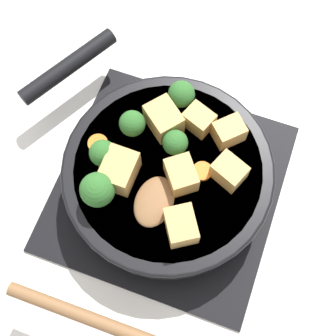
# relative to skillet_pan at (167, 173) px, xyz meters

# --- Properties ---
(ground_plane) EXTENTS (2.40, 2.40, 0.00)m
(ground_plane) POSITION_rel_skillet_pan_xyz_m (0.00, -0.00, -0.06)
(ground_plane) COLOR white
(front_burner_grate) EXTENTS (0.31, 0.31, 0.03)m
(front_burner_grate) POSITION_rel_skillet_pan_xyz_m (0.00, -0.00, -0.04)
(front_burner_grate) COLOR black
(front_burner_grate) RESTS_ON ground_plane
(skillet_pan) EXTENTS (0.38, 0.32, 0.05)m
(skillet_pan) POSITION_rel_skillet_pan_xyz_m (0.00, 0.00, 0.00)
(skillet_pan) COLOR black
(skillet_pan) RESTS_ON front_burner_grate
(wooden_spoon) EXTENTS (0.24, 0.20, 0.02)m
(wooden_spoon) POSITION_rel_skillet_pan_xyz_m (0.00, -0.14, 0.03)
(wooden_spoon) COLOR brown
(wooden_spoon) RESTS_ON skillet_pan
(tofu_cube_center_large) EXTENTS (0.06, 0.06, 0.04)m
(tofu_cube_center_large) POSITION_rel_skillet_pan_xyz_m (-0.02, 0.05, 0.04)
(tofu_cube_center_large) COLOR tan
(tofu_cube_center_large) RESTS_ON skillet_pan
(tofu_cube_near_handle) EXTENTS (0.05, 0.05, 0.03)m
(tofu_cube_near_handle) POSITION_rel_skillet_pan_xyz_m (0.06, 0.07, 0.04)
(tofu_cube_near_handle) COLOR tan
(tofu_cube_near_handle) RESTS_ON skillet_pan
(tofu_cube_east_chunk) EXTENTS (0.04, 0.05, 0.04)m
(tofu_cube_east_chunk) POSITION_rel_skillet_pan_xyz_m (-0.05, -0.03, 0.04)
(tofu_cube_east_chunk) COLOR tan
(tofu_cube_east_chunk) RESTS_ON skillet_pan
(tofu_cube_west_chunk) EXTENTS (0.04, 0.04, 0.03)m
(tofu_cube_west_chunk) POSITION_rel_skillet_pan_xyz_m (0.02, 0.07, 0.04)
(tofu_cube_west_chunk) COLOR tan
(tofu_cube_west_chunk) RESTS_ON skillet_pan
(tofu_cube_back_piece) EXTENTS (0.05, 0.05, 0.03)m
(tofu_cube_back_piece) POSITION_rel_skillet_pan_xyz_m (0.02, -0.01, 0.04)
(tofu_cube_back_piece) COLOR tan
(tofu_cube_back_piece) RESTS_ON skillet_pan
(tofu_cube_front_piece) EXTENTS (0.05, 0.04, 0.03)m
(tofu_cube_front_piece) POSITION_rel_skillet_pan_xyz_m (0.08, 0.01, 0.04)
(tofu_cube_front_piece) COLOR tan
(tofu_cube_front_piece) RESTS_ON skillet_pan
(tofu_cube_mid_small) EXTENTS (0.05, 0.06, 0.03)m
(tofu_cube_mid_small) POSITION_rel_skillet_pan_xyz_m (0.04, -0.07, 0.04)
(tofu_cube_mid_small) COLOR tan
(tofu_cube_mid_small) RESTS_ON skillet_pan
(broccoli_floret_near_spoon) EXTENTS (0.04, 0.04, 0.05)m
(broccoli_floret_near_spoon) POSITION_rel_skillet_pan_xyz_m (-0.06, -0.07, 0.05)
(broccoli_floret_near_spoon) COLOR #709956
(broccoli_floret_near_spoon) RESTS_ON skillet_pan
(broccoli_floret_center_top) EXTENTS (0.04, 0.04, 0.04)m
(broccoli_floret_center_top) POSITION_rel_skillet_pan_xyz_m (-0.01, 0.09, 0.05)
(broccoli_floret_center_top) COLOR #709956
(broccoli_floret_center_top) RESTS_ON skillet_pan
(broccoli_floret_east_rim) EXTENTS (0.03, 0.03, 0.04)m
(broccoli_floret_east_rim) POSITION_rel_skillet_pan_xyz_m (0.01, 0.03, 0.05)
(broccoli_floret_east_rim) COLOR #709956
(broccoli_floret_east_rim) RESTS_ON skillet_pan
(broccoli_floret_west_rim) EXTENTS (0.03, 0.03, 0.04)m
(broccoli_floret_west_rim) POSITION_rel_skillet_pan_xyz_m (-0.08, -0.02, 0.05)
(broccoli_floret_west_rim) COLOR #709956
(broccoli_floret_west_rim) RESTS_ON skillet_pan
(broccoli_floret_north_edge) EXTENTS (0.03, 0.03, 0.04)m
(broccoli_floret_north_edge) POSITION_rel_skillet_pan_xyz_m (-0.06, 0.03, 0.05)
(broccoli_floret_north_edge) COLOR #709956
(broccoli_floret_north_edge) RESTS_ON skillet_pan
(carrot_slice_orange_thin) EXTENTS (0.03, 0.03, 0.01)m
(carrot_slice_orange_thin) POSITION_rel_skillet_pan_xyz_m (-0.10, 0.00, 0.03)
(carrot_slice_orange_thin) COLOR orange
(carrot_slice_orange_thin) RESTS_ON skillet_pan
(carrot_slice_near_center) EXTENTS (0.03, 0.03, 0.01)m
(carrot_slice_near_center) POSITION_rel_skillet_pan_xyz_m (0.05, 0.01, 0.03)
(carrot_slice_near_center) COLOR orange
(carrot_slice_near_center) RESTS_ON skillet_pan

